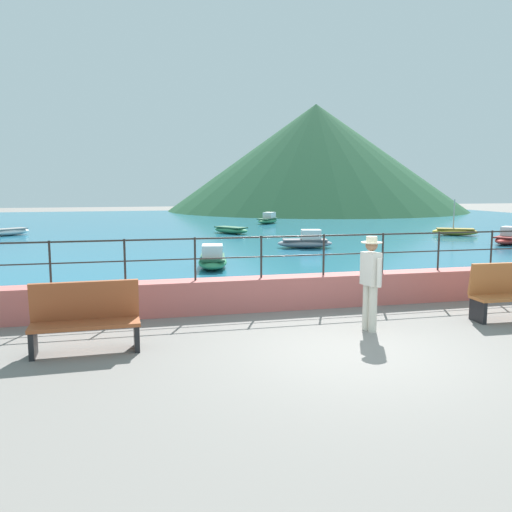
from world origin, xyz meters
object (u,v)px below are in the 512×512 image
(boat_2, at_px, (508,238))
(boat_6, at_px, (7,232))
(person_walking, at_px, (371,279))
(boat_0, at_px, (213,259))
(boat_1, at_px, (306,241))
(bench_far, at_px, (511,291))
(bench_main, at_px, (85,317))
(boat_3, at_px, (455,231))
(boat_4, at_px, (231,230))
(boat_5, at_px, (268,220))

(boat_2, xyz_separation_m, boat_6, (-22.62, 9.60, -0.07))
(person_walking, height_order, boat_0, person_walking)
(boat_1, bearing_deg, bench_far, -89.18)
(boat_2, height_order, boat_6, boat_2)
(bench_main, bearing_deg, boat_2, 33.81)
(bench_far, xyz_separation_m, boat_6, (-13.52, 20.95, -0.30))
(bench_far, relative_size, boat_1, 0.70)
(boat_3, distance_m, boat_4, 11.85)
(boat_1, xyz_separation_m, boat_6, (-13.35, 8.89, -0.07))
(bench_far, distance_m, boat_0, 9.01)
(bench_main, relative_size, boat_6, 0.72)
(bench_far, distance_m, person_walking, 3.18)
(bench_far, distance_m, boat_2, 14.55)
(bench_main, height_order, boat_3, boat_3)
(bench_main, bearing_deg, person_walking, 0.31)
(bench_main, relative_size, bench_far, 1.00)
(bench_far, bearing_deg, boat_0, 122.47)
(bench_main, xyz_separation_m, boat_0, (3.29, 7.79, -0.23))
(bench_main, height_order, boat_1, bench_main)
(boat_6, bearing_deg, boat_2, -22.99)
(bench_main, distance_m, person_walking, 5.00)
(boat_1, xyz_separation_m, boat_4, (-1.79, 7.28, -0.07))
(boat_2, relative_size, boat_5, 1.02)
(bench_far, height_order, boat_1, bench_far)
(bench_far, bearing_deg, boat_4, 95.80)
(boat_0, distance_m, boat_4, 12.09)
(boat_3, bearing_deg, bench_main, -137.84)
(boat_0, xyz_separation_m, boat_1, (4.66, 4.46, 0.00))
(boat_0, xyz_separation_m, boat_2, (13.94, 3.75, 0.00))
(bench_far, distance_m, boat_4, 19.45)
(boat_2, distance_m, boat_5, 16.47)
(bench_far, distance_m, boat_3, 18.10)
(boat_5, bearing_deg, boat_3, -55.42)
(bench_far, xyz_separation_m, boat_4, (-1.97, 19.34, -0.30))
(boat_1, height_order, boat_3, boat_3)
(person_walking, bearing_deg, boat_4, 86.52)
(person_walking, xyz_separation_m, boat_0, (-1.69, 7.76, -0.65))
(bench_main, bearing_deg, boat_6, 104.32)
(person_walking, xyz_separation_m, boat_6, (-10.37, 21.11, -0.72))
(bench_far, relative_size, boat_3, 0.70)
(boat_5, bearing_deg, boat_2, -64.21)
(person_walking, xyz_separation_m, boat_4, (1.18, 19.51, -0.72))
(boat_2, bearing_deg, boat_4, 144.14)
(bench_far, xyz_separation_m, person_walking, (-3.15, -0.16, 0.42))
(boat_5, bearing_deg, bench_main, -110.89)
(boat_4, bearing_deg, bench_main, -107.51)
(bench_far, height_order, person_walking, person_walking)
(bench_main, distance_m, boat_3, 23.46)
(boat_0, height_order, boat_4, boat_0)
(boat_0, xyz_separation_m, boat_4, (2.87, 11.75, -0.07))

